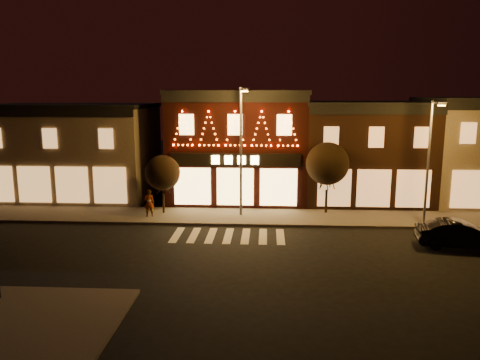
{
  "coord_description": "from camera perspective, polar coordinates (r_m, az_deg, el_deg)",
  "views": [
    {
      "loc": [
        2.16,
        -21.78,
        8.1
      ],
      "look_at": [
        0.68,
        4.0,
        3.29
      ],
      "focal_mm": 34.91,
      "sensor_mm": 36.0,
      "label": 1
    }
  ],
  "objects": [
    {
      "name": "building_pulp",
      "position": [
        36.04,
        -0.16,
        4.28
      ],
      "size": [
        10.2,
        8.34,
        8.3
      ],
      "color": "black",
      "rests_on": "ground"
    },
    {
      "name": "building_right_a",
      "position": [
        36.77,
        14.81,
        3.43
      ],
      "size": [
        9.2,
        8.28,
        7.5
      ],
      "color": "black",
      "rests_on": "ground"
    },
    {
      "name": "streetlamp_right",
      "position": [
        29.99,
        22.21,
        3.01
      ],
      "size": [
        0.47,
        1.71,
        7.53
      ],
      "rotation": [
        0.0,
        0.0,
        0.01
      ],
      "color": "#59595E",
      "rests_on": "sidewalk_far"
    },
    {
      "name": "tree_left",
      "position": [
        31.46,
        -9.44,
        0.88
      ],
      "size": [
        2.34,
        2.34,
        3.92
      ],
      "rotation": [
        0.0,
        0.0,
        0.2
      ],
      "color": "black",
      "rests_on": "sidewalk_far"
    },
    {
      "name": "tree_right",
      "position": [
        31.55,
        10.64,
        1.98
      ],
      "size": [
        2.86,
        2.86,
        4.78
      ],
      "rotation": [
        0.0,
        0.0,
        -0.01
      ],
      "color": "black",
      "rests_on": "sidewalk_far"
    },
    {
      "name": "building_left",
      "position": [
        39.1,
        -19.57,
        3.43
      ],
      "size": [
        12.2,
        8.28,
        7.3
      ],
      "color": "#726451",
      "rests_on": "ground"
    },
    {
      "name": "pedestrian",
      "position": [
        31.06,
        -11.06,
        -2.76
      ],
      "size": [
        0.75,
        0.6,
        1.8
      ],
      "primitive_type": "imported",
      "rotation": [
        0.0,
        0.0,
        3.42
      ],
      "color": "gray",
      "rests_on": "sidewalk_far"
    },
    {
      "name": "ground",
      "position": [
        23.34,
        -2.26,
        -9.76
      ],
      "size": [
        120.0,
        120.0,
        0.0
      ],
      "primitive_type": "plane",
      "color": "black",
      "rests_on": "ground"
    },
    {
      "name": "dark_sedan",
      "position": [
        27.54,
        25.29,
        -6.01
      ],
      "size": [
        4.57,
        2.03,
        1.46
      ],
      "primitive_type": "imported",
      "rotation": [
        0.0,
        0.0,
        1.46
      ],
      "color": "black",
      "rests_on": "ground"
    },
    {
      "name": "sidewalk_near",
      "position": [
        18.53,
        -26.11,
        -16.25
      ],
      "size": [
        7.0,
        7.0,
        0.15
      ],
      "primitive_type": "cube",
      "color": "#47423D",
      "rests_on": "ground"
    },
    {
      "name": "sidewalk_far",
      "position": [
        30.84,
        2.89,
        -4.54
      ],
      "size": [
        44.0,
        4.0,
        0.15
      ],
      "primitive_type": "cube",
      "color": "#47423D",
      "rests_on": "ground"
    },
    {
      "name": "streetlamp_mid",
      "position": [
        29.96,
        0.17,
        4.7
      ],
      "size": [
        0.67,
        1.91,
        8.34
      ],
      "rotation": [
        0.0,
        0.0,
        -0.18
      ],
      "color": "#59595E",
      "rests_on": "sidewalk_far"
    }
  ]
}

